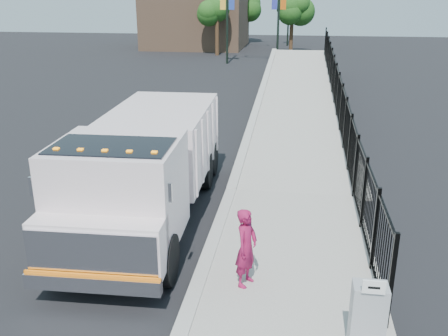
# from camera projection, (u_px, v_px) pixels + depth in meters

# --- Properties ---
(ground) EXTENTS (120.00, 120.00, 0.00)m
(ground) POSITION_uv_depth(u_px,v_px,m) (208.00, 261.00, 11.20)
(ground) COLOR black
(ground) RESTS_ON ground
(sidewalk) EXTENTS (3.55, 12.00, 0.12)m
(sidewalk) POSITION_uv_depth(u_px,v_px,m) (293.00, 321.00, 9.05)
(sidewalk) COLOR #9E998E
(sidewalk) RESTS_ON ground
(curb) EXTENTS (0.30, 12.00, 0.16)m
(curb) POSITION_uv_depth(u_px,v_px,m) (189.00, 311.00, 9.31)
(curb) COLOR #ADAAA3
(curb) RESTS_ON ground
(ramp) EXTENTS (3.95, 24.06, 3.19)m
(ramp) POSITION_uv_depth(u_px,v_px,m) (303.00, 107.00, 25.81)
(ramp) COLOR #9E998E
(ramp) RESTS_ON ground
(iron_fence) EXTENTS (0.10, 28.00, 1.80)m
(iron_fence) POSITION_uv_depth(u_px,v_px,m) (337.00, 108.00, 21.59)
(iron_fence) COLOR black
(iron_fence) RESTS_ON ground
(truck) EXTENTS (2.95, 8.34, 2.83)m
(truck) POSITION_uv_depth(u_px,v_px,m) (145.00, 164.00, 12.59)
(truck) COLOR black
(truck) RESTS_ON ground
(worker) EXTENTS (0.58, 0.70, 1.63)m
(worker) POSITION_uv_depth(u_px,v_px,m) (246.00, 248.00, 9.84)
(worker) COLOR maroon
(worker) RESTS_ON sidewalk
(utility_cabinet) EXTENTS (0.55, 0.40, 1.25)m
(utility_cabinet) POSITION_uv_depth(u_px,v_px,m) (367.00, 319.00, 8.01)
(utility_cabinet) COLOR gray
(utility_cabinet) RESTS_ON sidewalk
(arrow_sign) EXTENTS (0.35, 0.04, 0.22)m
(arrow_sign) POSITION_uv_depth(u_px,v_px,m) (374.00, 287.00, 7.56)
(arrow_sign) COLOR white
(arrow_sign) RESTS_ON utility_cabinet
(light_pole_0) EXTENTS (3.77, 0.22, 8.00)m
(light_pole_0) POSITION_uv_depth(u_px,v_px,m) (231.00, 8.00, 39.64)
(light_pole_0) COLOR black
(light_pole_0) RESTS_ON ground
(light_pole_1) EXTENTS (3.77, 0.22, 8.00)m
(light_pole_1) POSITION_uv_depth(u_px,v_px,m) (275.00, 8.00, 40.17)
(light_pole_1) COLOR black
(light_pole_1) RESTS_ON ground
(light_pole_2) EXTENTS (3.77, 0.22, 8.00)m
(light_pole_2) POSITION_uv_depth(u_px,v_px,m) (239.00, 5.00, 49.85)
(light_pole_2) COLOR black
(light_pole_2) RESTS_ON ground
(light_pole_3) EXTENTS (3.78, 0.22, 8.00)m
(light_pole_3) POSITION_uv_depth(u_px,v_px,m) (286.00, 4.00, 52.94)
(light_pole_3) COLOR black
(light_pole_3) RESTS_ON ground
(tree_0) EXTENTS (2.45, 2.45, 5.22)m
(tree_0) POSITION_uv_depth(u_px,v_px,m) (217.00, 11.00, 45.12)
(tree_0) COLOR #382314
(tree_0) RESTS_ON ground
(tree_1) EXTENTS (2.43, 2.43, 5.21)m
(tree_1) POSITION_uv_depth(u_px,v_px,m) (292.00, 10.00, 46.46)
(tree_1) COLOR #382314
(tree_1) RESTS_ON ground
(tree_2) EXTENTS (3.13, 3.13, 5.57)m
(tree_2) POSITION_uv_depth(u_px,v_px,m) (247.00, 7.00, 56.41)
(tree_2) COLOR #382314
(tree_2) RESTS_ON ground
(building) EXTENTS (10.00, 10.00, 8.00)m
(building) POSITION_uv_depth(u_px,v_px,m) (197.00, 8.00, 52.08)
(building) COLOR #8C664C
(building) RESTS_ON ground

